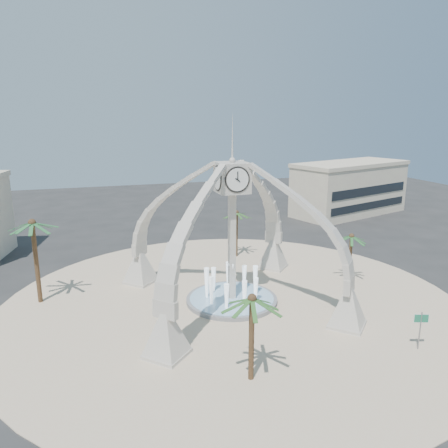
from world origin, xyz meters
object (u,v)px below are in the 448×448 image
object	(u,v)px
fountain	(232,299)
palm_east	(352,237)
palm_west	(32,224)
palm_north	(237,213)
street_sign	(421,323)
palm_south	(252,300)
clock_tower	(232,231)

from	to	relation	value
fountain	palm_east	world-z (taller)	palm_east
palm_east	palm_west	xyz separation A→B (m)	(-28.64, 4.00, 2.47)
palm_west	palm_north	size ratio (longest dim) A/B	1.36
palm_east	palm_north	xyz separation A→B (m)	(-7.94, 10.93, 0.54)
street_sign	palm_south	bearing A→B (deg)	-162.19
palm_east	palm_west	distance (m)	29.02
palm_south	palm_north	bearing A→B (deg)	72.93
palm_north	street_sign	distance (m)	24.39
street_sign	fountain	bearing A→B (deg)	149.40
palm_west	clock_tower	bearing A→B (deg)	-17.47
clock_tower	palm_north	size ratio (longest dim) A/B	3.05
palm_north	palm_south	bearing A→B (deg)	-107.07
clock_tower	palm_south	world-z (taller)	clock_tower
clock_tower	palm_south	xyz separation A→B (m)	(-2.57, -11.37, -1.13)
palm_east	palm_south	xyz separation A→B (m)	(-15.12, -12.44, 0.73)
palm_east	palm_north	bearing A→B (deg)	126.00
palm_south	street_sign	size ratio (longest dim) A/B	2.15
clock_tower	palm_south	size ratio (longest dim) A/B	2.93
clock_tower	palm_south	bearing A→B (deg)	-102.73
palm_west	palm_north	distance (m)	21.91
clock_tower	palm_west	distance (m)	16.88
street_sign	palm_north	bearing A→B (deg)	121.54
fountain	palm_south	distance (m)	12.72
palm_east	street_sign	size ratio (longest dim) A/B	1.87
clock_tower	palm_west	xyz separation A→B (m)	(-16.09, 5.07, 0.61)
clock_tower	palm_north	distance (m)	12.92
fountain	street_sign	size ratio (longest dim) A/B	2.81
palm_east	clock_tower	bearing A→B (deg)	-175.14
palm_west	street_sign	size ratio (longest dim) A/B	2.81
palm_east	palm_south	distance (m)	19.59
palm_west	palm_east	bearing A→B (deg)	-7.95
palm_east	palm_south	world-z (taller)	palm_south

